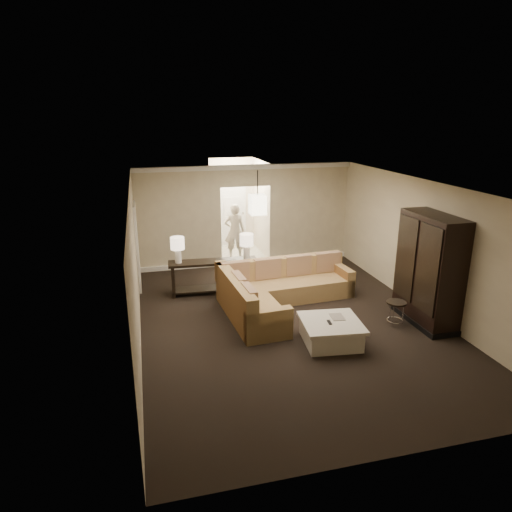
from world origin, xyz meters
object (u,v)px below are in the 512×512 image
object	(u,v)px
sectional_sofa	(276,291)
console_table	(213,274)
armoire	(429,272)
drink_table	(396,308)
person	(235,228)
coffee_table	(331,332)

from	to	relation	value
sectional_sofa	console_table	size ratio (longest dim) A/B	1.50
console_table	armoire	xyz separation A→B (m)	(3.95, -2.63, 0.60)
sectional_sofa	console_table	xyz separation A→B (m)	(-1.22, 1.14, 0.11)
sectional_sofa	armoire	distance (m)	3.20
drink_table	console_table	bearing A→B (deg)	141.66
sectional_sofa	person	size ratio (longest dim) A/B	1.74
sectional_sofa	coffee_table	distance (m)	1.94
drink_table	sectional_sofa	bearing A→B (deg)	144.76
console_table	person	distance (m)	2.78
coffee_table	armoire	xyz separation A→B (m)	(2.23, 0.37, 0.86)
armoire	coffee_table	bearing A→B (deg)	-170.56
drink_table	armoire	bearing A→B (deg)	-1.84
console_table	armoire	distance (m)	4.79
console_table	drink_table	distance (m)	4.21
armoire	person	world-z (taller)	armoire
person	sectional_sofa	bearing A→B (deg)	106.91
console_table	person	bearing A→B (deg)	71.23
coffee_table	person	world-z (taller)	person
sectional_sofa	armoire	world-z (taller)	armoire
sectional_sofa	drink_table	world-z (taller)	sectional_sofa
sectional_sofa	coffee_table	xyz separation A→B (m)	(0.51, -1.87, -0.15)
sectional_sofa	person	distance (m)	3.72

